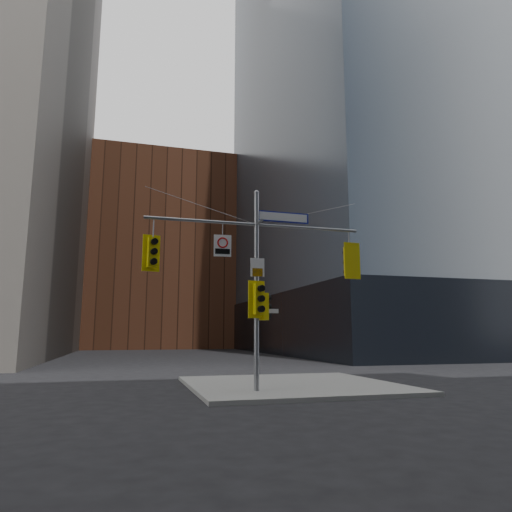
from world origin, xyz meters
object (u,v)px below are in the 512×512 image
signal_assembly (257,268)px  traffic_light_east_arm (350,261)px  traffic_light_pole_front (259,299)px  traffic_light_west_arm (152,252)px  traffic_light_pole_side (265,307)px  street_sign_blade (283,217)px  regulatory_sign_arm (223,245)px

signal_assembly → traffic_light_east_arm: bearing=0.0°
traffic_light_pole_front → traffic_light_west_arm: bearing=165.1°
traffic_light_pole_side → street_sign_blade: size_ratio=0.48×
traffic_light_pole_side → traffic_light_pole_front: traffic_light_pole_front is taller
signal_assembly → regulatory_sign_arm: signal_assembly is taller
street_sign_blade → regulatory_sign_arm: size_ratio=2.56×
traffic_light_pole_side → traffic_light_pole_front: bearing=118.3°
traffic_light_west_arm → regulatory_sign_arm: bearing=-13.8°
traffic_light_west_arm → traffic_light_pole_front: 3.97m
traffic_light_west_arm → regulatory_sign_arm: regulatory_sign_arm is taller
signal_assembly → regulatory_sign_arm: bearing=-179.1°
regulatory_sign_arm → street_sign_blade: bearing=4.7°
signal_assembly → regulatory_sign_arm: 1.47m
street_sign_blade → signal_assembly: bearing=179.3°
traffic_light_east_arm → street_sign_blade: street_sign_blade is taller
traffic_light_west_arm → street_sign_blade: (4.69, -0.01, 1.55)m
signal_assembly → traffic_light_west_arm: 3.68m
traffic_light_pole_side → traffic_light_west_arm: bearing=76.9°
street_sign_blade → traffic_light_pole_side: bearing=178.1°
traffic_light_west_arm → traffic_light_pole_front: bearing=-17.4°
signal_assembly → traffic_light_east_arm: 3.71m
traffic_light_west_arm → traffic_light_pole_side: bearing=-13.0°
traffic_light_west_arm → traffic_light_pole_side: traffic_light_west_arm is taller
traffic_light_east_arm → street_sign_blade: 3.07m
signal_assembly → traffic_light_west_arm: bearing=179.8°
traffic_light_pole_side → street_sign_blade: street_sign_blade is taller
traffic_light_pole_side → street_sign_blade: 3.39m
traffic_light_west_arm → street_sign_blade: street_sign_blade is taller
traffic_light_pole_front → regulatory_sign_arm: size_ratio=1.69×
traffic_light_west_arm → traffic_light_east_arm: 7.35m
street_sign_blade → regulatory_sign_arm: street_sign_blade is taller
street_sign_blade → traffic_light_pole_front: bearing=-166.3°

